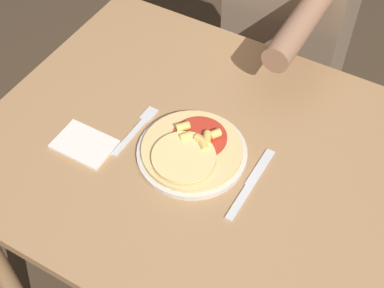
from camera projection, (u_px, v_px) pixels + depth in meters
The scene contains 7 objects.
dining_table at pixel (208, 182), 1.36m from camera, with size 1.10×0.85×0.77m.
plate at pixel (192, 153), 1.26m from camera, with size 0.26×0.26×0.01m.
pizza at pixel (191, 150), 1.24m from camera, with size 0.24×0.24×0.04m.
fork at pixel (138, 128), 1.31m from camera, with size 0.03×0.18×0.00m.
knife at pixel (250, 185), 1.20m from camera, with size 0.02×0.22×0.00m.
napkin at pixel (84, 144), 1.28m from camera, with size 0.14×0.10×0.01m.
person_diner at pixel (289, 20), 1.66m from camera, with size 0.36×0.52×1.25m.
Camera 1 is at (0.36, -0.71, 1.76)m, focal length 50.00 mm.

